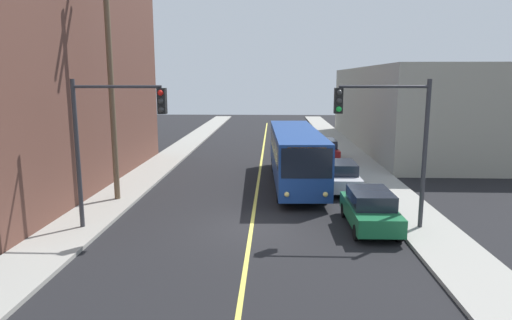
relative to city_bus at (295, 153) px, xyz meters
name	(u,v)px	position (x,y,z in m)	size (l,w,h in m)	color
ground_plane	(251,228)	(-2.20, -8.19, -1.82)	(120.00, 120.00, 0.00)	black
sidewalk_left	(147,174)	(-9.45, 1.81, -1.74)	(2.50, 90.00, 0.15)	gray
sidewalk_right	(373,176)	(5.05, 1.81, -1.74)	(2.50, 90.00, 0.15)	gray
lane_stripe_center	(261,162)	(-2.20, 6.81, -1.81)	(0.16, 60.00, 0.01)	#D8CC4C
building_left_brick	(18,76)	(-15.69, -1.04, 4.51)	(10.00, 21.36, 12.66)	brown
building_right_warehouse	(422,107)	(12.29, 15.52, 1.76)	(12.00, 27.37, 7.17)	gray
city_bus	(295,153)	(0.00, 0.00, 0.00)	(3.00, 12.23, 3.20)	navy
parked_car_green	(370,209)	(2.72, -8.02, -0.98)	(1.85, 4.41, 1.62)	#196038
parked_car_silver	(340,176)	(2.42, -1.61, -0.98)	(1.83, 4.40, 1.62)	#B7B7BC
parked_car_red	(324,149)	(2.61, 7.81, -0.98)	(1.86, 4.42, 1.62)	maroon
utility_pole_near	(110,72)	(-9.22, -4.33, 4.68)	(2.40, 0.28, 11.64)	brown
traffic_signal_left_corner	(114,126)	(-7.61, -8.73, 2.49)	(3.75, 0.48, 6.00)	#2D2D33
traffic_signal_right_corner	(387,126)	(3.21, -8.22, 2.49)	(3.75, 0.48, 6.00)	#2D2D33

